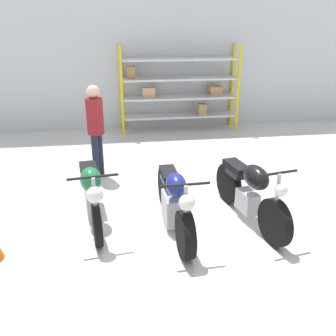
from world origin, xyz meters
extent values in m
plane|color=silver|center=(0.00, 0.00, 0.00)|extent=(30.00, 30.00, 0.00)
cube|color=silver|center=(0.00, 5.20, 1.80)|extent=(30.00, 0.08, 3.60)
cylinder|color=yellow|center=(-0.62, 4.56, 1.12)|extent=(0.08, 0.08, 2.24)
cylinder|color=yellow|center=(2.45, 4.56, 1.12)|extent=(0.08, 0.08, 2.24)
cylinder|color=yellow|center=(-0.62, 5.11, 1.12)|extent=(0.08, 0.08, 2.24)
cylinder|color=yellow|center=(2.45, 5.11, 1.12)|extent=(0.08, 0.08, 2.24)
cube|color=silver|center=(0.92, 4.83, 0.40)|extent=(3.06, 0.55, 0.05)
cube|color=silver|center=(0.92, 4.83, 0.90)|extent=(3.06, 0.55, 0.05)
cube|color=silver|center=(0.92, 4.83, 1.40)|extent=(3.06, 0.55, 0.05)
cube|color=silver|center=(0.92, 4.83, 1.89)|extent=(3.06, 0.55, 0.05)
cube|color=tan|center=(1.92, 4.93, 1.04)|extent=(0.35, 0.33, 0.24)
cube|color=#A87F51|center=(1.51, 4.71, 0.58)|extent=(0.24, 0.26, 0.31)
cube|color=tan|center=(0.10, 4.83, 1.05)|extent=(0.36, 0.25, 0.26)
cube|color=#A87F51|center=(-0.36, 4.85, 1.58)|extent=(0.22, 0.24, 0.31)
cylinder|color=black|center=(-1.11, -0.54, 0.30)|extent=(0.18, 0.61, 0.60)
cylinder|color=black|center=(-1.31, 0.93, 0.30)|extent=(0.18, 0.61, 0.60)
cube|color=#ADADB2|center=(-1.21, 0.25, 0.27)|extent=(0.25, 0.50, 0.40)
ellipsoid|color=#196B38|center=(-1.19, 0.08, 0.71)|extent=(0.37, 0.46, 0.37)
cube|color=black|center=(-1.26, 0.60, 0.66)|extent=(0.34, 0.62, 0.10)
cube|color=#196B38|center=(-1.27, 0.67, 0.57)|extent=(0.28, 0.44, 0.12)
cylinder|color=#ADADB2|center=(-1.11, -0.52, 0.65)|extent=(0.06, 0.06, 0.70)
sphere|color=silver|center=(-1.10, -0.59, 0.79)|extent=(0.22, 0.22, 0.22)
cylinder|color=black|center=(-1.11, -0.49, 1.00)|extent=(0.67, 0.13, 0.04)
cylinder|color=black|center=(0.04, -0.97, 0.32)|extent=(0.18, 0.65, 0.64)
cylinder|color=black|center=(-0.03, 0.51, 0.32)|extent=(0.18, 0.65, 0.64)
cube|color=#ADADB2|center=(0.00, -0.18, 0.29)|extent=(0.30, 0.53, 0.43)
ellipsoid|color=navy|center=(0.01, -0.35, 0.74)|extent=(0.31, 0.47, 0.34)
cube|color=black|center=(-0.01, 0.18, 0.69)|extent=(0.26, 0.56, 0.10)
cube|color=navy|center=(-0.02, 0.25, 0.60)|extent=(0.22, 0.39, 0.12)
cylinder|color=#ADADB2|center=(0.04, -0.95, 0.67)|extent=(0.05, 0.05, 0.69)
sphere|color=silver|center=(0.04, -1.02, 0.81)|extent=(0.21, 0.21, 0.21)
cylinder|color=black|center=(0.04, -0.92, 1.01)|extent=(0.63, 0.06, 0.04)
cylinder|color=black|center=(1.29, -0.86, 0.34)|extent=(0.25, 0.69, 0.68)
cylinder|color=black|center=(1.04, 0.47, 0.34)|extent=(0.25, 0.69, 0.68)
cube|color=#ADADB2|center=(1.16, -0.15, 0.30)|extent=(0.29, 0.42, 0.33)
ellipsoid|color=black|center=(1.19, -0.31, 0.78)|extent=(0.39, 0.59, 0.34)
cube|color=black|center=(1.08, 0.24, 0.73)|extent=(0.34, 0.58, 0.10)
cube|color=black|center=(1.08, 0.24, 0.64)|extent=(0.27, 0.41, 0.12)
cylinder|color=#ADADB2|center=(1.29, -0.84, 0.69)|extent=(0.06, 0.06, 0.71)
sphere|color=silver|center=(1.30, -0.91, 0.85)|extent=(0.17, 0.17, 0.17)
cylinder|color=black|center=(1.28, -0.81, 1.05)|extent=(0.56, 0.14, 0.04)
cylinder|color=#1E2338|center=(-1.14, 1.97, 0.43)|extent=(0.13, 0.13, 0.86)
cylinder|color=#1E2338|center=(-1.21, 1.81, 0.43)|extent=(0.13, 0.13, 0.86)
cylinder|color=maroon|center=(-1.17, 1.89, 1.21)|extent=(0.42, 0.42, 0.68)
sphere|color=beige|center=(-1.17, 1.89, 1.66)|extent=(0.23, 0.23, 0.23)
camera|label=1|loc=(-0.75, -5.05, 2.96)|focal=40.00mm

